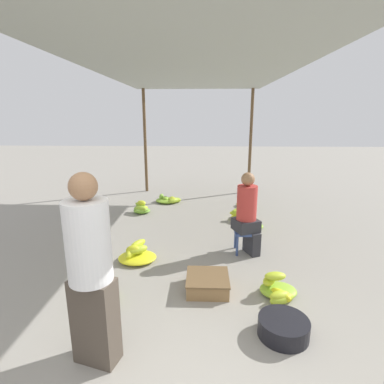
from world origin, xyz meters
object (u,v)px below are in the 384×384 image
basin_black (283,327)px  banana_pile_left_3 (169,200)px  banana_pile_left_1 (136,254)px  banana_pile_right_0 (246,204)px  banana_pile_left_0 (101,295)px  banana_pile_right_3 (239,214)px  vendor_foreground (91,270)px  banana_pile_left_2 (141,208)px  vendor_seated (248,213)px  banana_pile_right_2 (252,224)px  banana_pile_right_1 (278,290)px  crate_near (208,283)px  stool (245,234)px

basin_black → banana_pile_left_3: banana_pile_left_3 is taller
banana_pile_left_1 → banana_pile_right_0: size_ratio=1.16×
banana_pile_left_0 → banana_pile_right_3: (1.90, 2.86, 0.03)m
banana_pile_right_3 → vendor_foreground: bearing=-114.0°
banana_pile_left_0 → banana_pile_left_2: bearing=93.5°
banana_pile_left_1 → vendor_seated: bearing=11.5°
vendor_seated → banana_pile_left_1: bearing=-168.5°
vendor_foreground → banana_pile_right_2: vendor_foreground is taller
banana_pile_left_0 → banana_pile_left_3: banana_pile_left_0 is taller
banana_pile_right_1 → crate_near: 0.83m
banana_pile_left_1 → banana_pile_left_0: bearing=-100.4°
basin_black → crate_near: 1.04m
banana_pile_left_0 → banana_pile_left_1: size_ratio=0.71×
banana_pile_right_3 → crate_near: bearing=-104.8°
stool → banana_pile_right_0: 2.46m
basin_black → banana_pile_left_1: 2.30m
banana_pile_right_3 → crate_near: size_ratio=0.92×
banana_pile_right_3 → vendor_seated: bearing=-92.8°
basin_black → banana_pile_left_1: banana_pile_left_1 is taller
banana_pile_right_3 → crate_near: banana_pile_right_3 is taller
vendor_foreground → basin_black: size_ratio=3.41×
vendor_seated → stool: bearing=158.2°
vendor_foreground → stool: bearing=54.6°
basin_black → banana_pile_left_3: bearing=109.6°
banana_pile_left_2 → crate_near: 3.25m
vendor_foreground → vendor_seated: 2.69m
banana_pile_right_2 → vendor_seated: bearing=-104.2°
stool → banana_pile_left_1: stool is taller
banana_pile_left_3 → banana_pile_left_0: bearing=-94.5°
banana_pile_right_3 → stool: bearing=-93.4°
vendor_seated → banana_pile_right_1: vendor_seated is taller
banana_pile_right_0 → crate_near: 3.63m
stool → banana_pile_left_0: 2.27m
banana_pile_right_0 → banana_pile_left_0: bearing=-119.7°
vendor_foreground → banana_pile_left_2: bearing=96.4°
banana_pile_left_0 → basin_black: bearing=-13.9°
banana_pile_right_2 → vendor_foreground: bearing=-119.8°
vendor_foreground → banana_pile_left_2: size_ratio=3.71×
banana_pile_right_1 → banana_pile_left_0: bearing=-175.3°
vendor_seated → banana_pile_right_0: 2.52m
stool → banana_pile_right_2: (0.27, 0.98, -0.20)m
vendor_seated → banana_pile_left_2: vendor_seated is taller
vendor_seated → banana_pile_left_0: vendor_seated is taller
stool → vendor_foreground: bearing=-125.4°
banana_pile_left_2 → banana_pile_right_2: bearing=-20.9°
banana_pile_left_3 → banana_pile_left_1: bearing=-92.4°
banana_pile_left_1 → banana_pile_right_1: bearing=-24.7°
banana_pile_left_0 → banana_pile_right_1: (2.04, 0.17, 0.01)m
banana_pile_left_3 → crate_near: 3.89m
banana_pile_left_1 → banana_pile_right_2: size_ratio=1.23×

